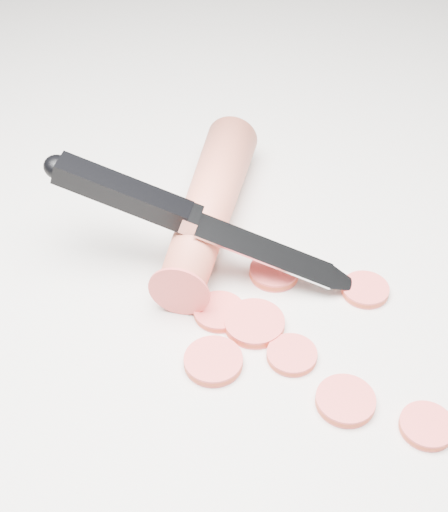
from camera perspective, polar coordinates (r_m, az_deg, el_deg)
ground at (r=0.50m, az=1.37°, el=-3.66°), size 2.40×2.40×0.00m
carrot at (r=0.54m, az=-1.20°, el=4.07°), size 0.16×0.16×0.04m
carrot_slice_0 at (r=0.48m, az=2.45°, el=-5.40°), size 0.04×0.04×0.01m
carrot_slice_1 at (r=0.46m, az=-0.86°, el=-8.41°), size 0.04×0.04×0.01m
carrot_slice_2 at (r=0.52m, az=4.04°, el=-1.27°), size 0.04×0.04×0.01m
carrot_slice_3 at (r=0.47m, az=5.45°, el=-7.88°), size 0.03×0.03×0.01m
carrot_slice_4 at (r=0.51m, az=11.23°, el=-2.66°), size 0.03×0.03×0.01m
carrot_slice_5 at (r=0.49m, az=-0.37°, el=-4.47°), size 0.04×0.04×0.01m
carrot_slice_6 at (r=0.45m, az=15.91°, el=-12.94°), size 0.03×0.03×0.01m
carrot_slice_7 at (r=0.45m, az=9.69°, el=-11.34°), size 0.04×0.04×0.01m
kitchen_knife at (r=0.50m, az=-1.13°, el=2.65°), size 0.18×0.19×0.09m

